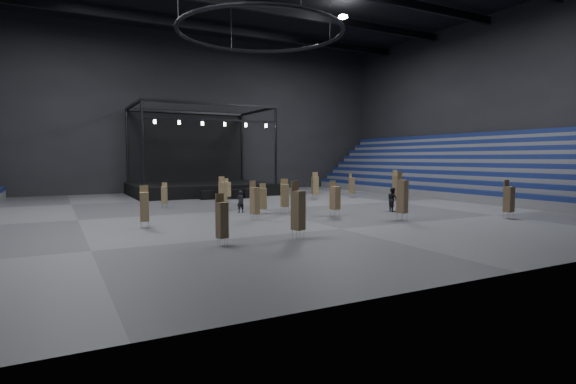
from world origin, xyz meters
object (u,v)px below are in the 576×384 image
stage (198,180)px  flight_case_mid (234,194)px  chair_stack_11 (223,193)px  chair_stack_13 (315,185)px  chair_stack_7 (285,195)px  chair_stack_1 (255,200)px  chair_stack_12 (396,185)px  flight_case_right (248,193)px  chair_stack_4 (144,206)px  chair_stack_6 (352,185)px  chair_stack_15 (164,195)px  chair_stack_8 (509,199)px  chair_stack_9 (263,198)px  man_center (240,202)px  chair_stack_10 (222,219)px  chair_stack_14 (314,187)px  chair_stack_2 (335,197)px  chair_stack_0 (228,189)px  crew_member (393,199)px  chair_stack_5 (402,196)px  flight_case_left (207,195)px  chair_stack_3 (298,209)px

stage → flight_case_mid: (1.27, -7.15, -1.00)m
chair_stack_11 → chair_stack_13: size_ratio=0.99×
chair_stack_7 → chair_stack_1: bearing=-127.7°
chair_stack_12 → flight_case_right: bearing=136.1°
flight_case_right → chair_stack_7: bearing=-100.8°
chair_stack_4 → chair_stack_13: chair_stack_13 is taller
chair_stack_6 → chair_stack_15: size_ratio=1.17×
chair_stack_8 → chair_stack_9: size_ratio=1.15×
chair_stack_4 → man_center: (7.27, 4.14, -0.44)m
chair_stack_6 → chair_stack_15: bearing=162.6°
chair_stack_1 → chair_stack_10: chair_stack_1 is taller
chair_stack_8 → man_center: size_ratio=1.57×
chair_stack_6 → chair_stack_15: 18.43m
chair_stack_11 → chair_stack_14: bearing=19.3°
flight_case_mid → chair_stack_2: size_ratio=0.57×
chair_stack_4 → chair_stack_13: (17.21, 10.33, 0.09)m
chair_stack_7 → man_center: 3.17m
chair_stack_0 → chair_stack_9: (-1.40, -10.81, 0.06)m
chair_stack_9 → crew_member: size_ratio=1.23×
chair_stack_1 → crew_member: chair_stack_1 is taller
chair_stack_4 → chair_stack_11: size_ratio=0.94×
chair_stack_11 → chair_stack_0: bearing=58.0°
flight_case_right → chair_stack_5: size_ratio=0.44×
flight_case_right → chair_stack_7: 12.64m
chair_stack_2 → man_center: bearing=123.8°
chair_stack_4 → chair_stack_12: size_ratio=0.85×
chair_stack_9 → man_center: 1.94m
chair_stack_1 → chair_stack_14: bearing=28.0°
chair_stack_14 → chair_stack_15: size_ratio=1.03×
chair_stack_11 → chair_stack_14: (11.57, 6.37, -0.21)m
flight_case_right → chair_stack_9: bearing=-108.0°
chair_stack_13 → chair_stack_5: bearing=-79.9°
flight_case_left → chair_stack_1: (-1.62, -14.67, 0.84)m
stage → flight_case_left: bearing=-99.6°
stage → chair_stack_7: 19.12m
chair_stack_1 → chair_stack_15: bearing=92.7°
chair_stack_1 → chair_stack_8: 16.11m
chair_stack_2 → chair_stack_10: bearing=-161.4°
stage → chair_stack_13: (7.80, -11.22, -0.13)m
chair_stack_0 → chair_stack_7: (0.22, -10.88, 0.21)m
flight_case_mid → chair_stack_12: chair_stack_12 is taller
flight_case_right → chair_stack_2: (-0.11, -15.28, 0.80)m
chair_stack_0 → chair_stack_2: size_ratio=0.85×
flight_case_left → chair_stack_2: bearing=-75.8°
flight_case_left → chair_stack_10: chair_stack_10 is taller
flight_case_mid → chair_stack_6: size_ratio=0.58×
chair_stack_12 → man_center: bearing=-177.4°
chair_stack_6 → chair_stack_8: (-0.35, -17.36, 0.08)m
chair_stack_2 → chair_stack_3: chair_stack_3 is taller
chair_stack_13 → chair_stack_15: (-14.03, -0.76, -0.28)m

